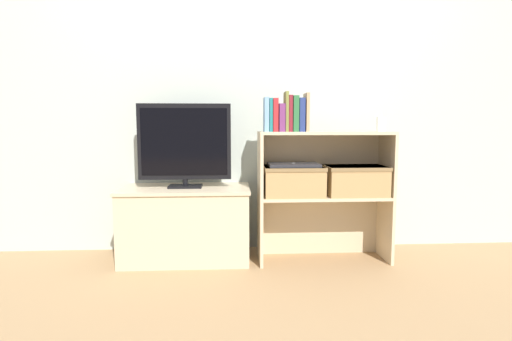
# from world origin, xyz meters

# --- Properties ---
(ground_plane) EXTENTS (16.00, 16.00, 0.00)m
(ground_plane) POSITION_xyz_m (0.00, 0.00, 0.00)
(ground_plane) COLOR #A37F56
(wall_back) EXTENTS (10.00, 0.05, 2.40)m
(wall_back) POSITION_xyz_m (0.00, 0.49, 1.20)
(wall_back) COLOR #B2BCB2
(wall_back) RESTS_ON ground_plane
(tv_stand) EXTENTS (0.86, 0.47, 0.49)m
(tv_stand) POSITION_xyz_m (-0.47, 0.23, 0.25)
(tv_stand) COLOR #CCB793
(tv_stand) RESTS_ON ground_plane
(tv) EXTENTS (0.61, 0.14, 0.56)m
(tv) POSITION_xyz_m (-0.47, 0.22, 0.79)
(tv) COLOR black
(tv) RESTS_ON tv_stand
(bookshelf_lower_tier) EXTENTS (0.87, 0.31, 0.44)m
(bookshelf_lower_tier) POSITION_xyz_m (0.45, 0.21, 0.28)
(bookshelf_lower_tier) COLOR #CCB793
(bookshelf_lower_tier) RESTS_ON ground_plane
(bookshelf_upper_tier) EXTENTS (0.87, 0.31, 0.42)m
(bookshelf_upper_tier) POSITION_xyz_m (0.45, 0.21, 0.71)
(bookshelf_upper_tier) COLOR #CCB793
(bookshelf_upper_tier) RESTS_ON bookshelf_lower_tier
(book_skyblue) EXTENTS (0.03, 0.13, 0.21)m
(book_skyblue) POSITION_xyz_m (0.06, 0.10, 0.97)
(book_skyblue) COLOR #709ECC
(book_skyblue) RESTS_ON bookshelf_upper_tier
(book_teal) EXTENTS (0.02, 0.13, 0.21)m
(book_teal) POSITION_xyz_m (0.09, 0.10, 0.97)
(book_teal) COLOR #1E7075
(book_teal) RESTS_ON bookshelf_upper_tier
(book_crimson) EXTENTS (0.03, 0.14, 0.21)m
(book_crimson) POSITION_xyz_m (0.12, 0.10, 0.97)
(book_crimson) COLOR #B22328
(book_crimson) RESTS_ON bookshelf_upper_tier
(book_plum) EXTENTS (0.04, 0.15, 0.17)m
(book_plum) POSITION_xyz_m (0.16, 0.10, 0.95)
(book_plum) COLOR #6B2D66
(book_plum) RESTS_ON bookshelf_upper_tier
(book_olive) EXTENTS (0.02, 0.13, 0.25)m
(book_olive) POSITION_xyz_m (0.19, 0.10, 0.99)
(book_olive) COLOR olive
(book_olive) RESTS_ON bookshelf_upper_tier
(book_maroon) EXTENTS (0.02, 0.13, 0.23)m
(book_maroon) POSITION_xyz_m (0.21, 0.10, 0.98)
(book_maroon) COLOR maroon
(book_maroon) RESTS_ON bookshelf_upper_tier
(book_forest) EXTENTS (0.03, 0.15, 0.23)m
(book_forest) POSITION_xyz_m (0.24, 0.10, 0.98)
(book_forest) COLOR #286638
(book_forest) RESTS_ON bookshelf_upper_tier
(book_navy) EXTENTS (0.04, 0.13, 0.21)m
(book_navy) POSITION_xyz_m (0.28, 0.10, 0.97)
(book_navy) COLOR navy
(book_navy) RESTS_ON bookshelf_upper_tier
(book_tan) EXTENTS (0.02, 0.13, 0.24)m
(book_tan) POSITION_xyz_m (0.32, 0.10, 0.99)
(book_tan) COLOR tan
(book_tan) RESTS_ON bookshelf_upper_tier
(baby_monitor) EXTENTS (0.05, 0.03, 0.12)m
(baby_monitor) POSITION_xyz_m (0.83, 0.15, 0.91)
(baby_monitor) COLOR white
(baby_monitor) RESTS_ON bookshelf_upper_tier
(storage_basket_left) EXTENTS (0.39, 0.27, 0.19)m
(storage_basket_left) POSITION_xyz_m (0.25, 0.14, 0.55)
(storage_basket_left) COLOR tan
(storage_basket_left) RESTS_ON bookshelf_lower_tier
(storage_basket_right) EXTENTS (0.39, 0.27, 0.19)m
(storage_basket_right) POSITION_xyz_m (0.66, 0.14, 0.55)
(storage_basket_right) COLOR tan
(storage_basket_right) RESTS_ON bookshelf_lower_tier
(laptop) EXTENTS (0.33, 0.22, 0.02)m
(laptop) POSITION_xyz_m (0.25, 0.14, 0.65)
(laptop) COLOR #2D2D33
(laptop) RESTS_ON storage_basket_left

